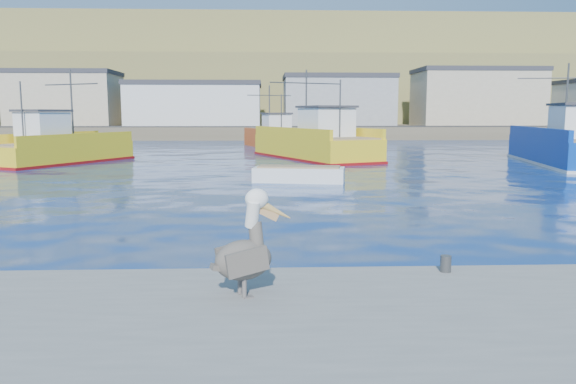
{
  "coord_description": "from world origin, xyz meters",
  "views": [
    {
      "loc": [
        -0.27,
        -13.18,
        3.36
      ],
      "look_at": [
        0.38,
        2.78,
        1.11
      ],
      "focal_mm": 35.0,
      "sensor_mm": 36.0,
      "label": 1
    }
  ],
  "objects_px": {
    "trawler_yellow_b": "(316,144)",
    "boat_orange": "(273,137)",
    "pelican": "(246,251)",
    "trawler_yellow_a": "(59,149)",
    "trawler_blue": "(572,147)",
    "skiff_mid": "(299,176)"
  },
  "relations": [
    {
      "from": "trawler_yellow_b",
      "to": "skiff_mid",
      "type": "bearing_deg",
      "value": -98.36
    },
    {
      "from": "trawler_blue",
      "to": "boat_orange",
      "type": "height_order",
      "value": "trawler_blue"
    },
    {
      "from": "trawler_yellow_b",
      "to": "skiff_mid",
      "type": "height_order",
      "value": "trawler_yellow_b"
    },
    {
      "from": "trawler_blue",
      "to": "pelican",
      "type": "relative_size",
      "value": 8.35
    },
    {
      "from": "trawler_yellow_b",
      "to": "pelican",
      "type": "xyz_separation_m",
      "value": [
        -4.06,
        -33.11,
        0.11
      ]
    },
    {
      "from": "boat_orange",
      "to": "pelican",
      "type": "relative_size",
      "value": 5.57
    },
    {
      "from": "trawler_yellow_a",
      "to": "boat_orange",
      "type": "height_order",
      "value": "trawler_yellow_a"
    },
    {
      "from": "trawler_yellow_a",
      "to": "trawler_blue",
      "type": "height_order",
      "value": "trawler_blue"
    },
    {
      "from": "trawler_yellow_a",
      "to": "trawler_yellow_b",
      "type": "distance_m",
      "value": 17.95
    },
    {
      "from": "trawler_yellow_a",
      "to": "trawler_blue",
      "type": "bearing_deg",
      "value": -3.76
    },
    {
      "from": "trawler_yellow_b",
      "to": "skiff_mid",
      "type": "distance_m",
      "value": 14.45
    },
    {
      "from": "trawler_yellow_a",
      "to": "boat_orange",
      "type": "distance_m",
      "value": 23.1
    },
    {
      "from": "trawler_yellow_a",
      "to": "skiff_mid",
      "type": "distance_m",
      "value": 19.11
    },
    {
      "from": "trawler_yellow_a",
      "to": "trawler_blue",
      "type": "relative_size",
      "value": 0.77
    },
    {
      "from": "trawler_yellow_b",
      "to": "boat_orange",
      "type": "height_order",
      "value": "trawler_yellow_b"
    },
    {
      "from": "trawler_blue",
      "to": "boat_orange",
      "type": "distance_m",
      "value": 27.91
    },
    {
      "from": "trawler_yellow_b",
      "to": "trawler_blue",
      "type": "height_order",
      "value": "trawler_blue"
    },
    {
      "from": "trawler_yellow_b",
      "to": "pelican",
      "type": "relative_size",
      "value": 7.92
    },
    {
      "from": "skiff_mid",
      "to": "pelican",
      "type": "height_order",
      "value": "pelican"
    },
    {
      "from": "skiff_mid",
      "to": "boat_orange",
      "type": "bearing_deg",
      "value": 91.67
    },
    {
      "from": "trawler_yellow_b",
      "to": "boat_orange",
      "type": "distance_m",
      "value": 14.89
    },
    {
      "from": "trawler_yellow_a",
      "to": "pelican",
      "type": "xyz_separation_m",
      "value": [
        13.6,
        -29.91,
        0.23
      ]
    }
  ]
}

